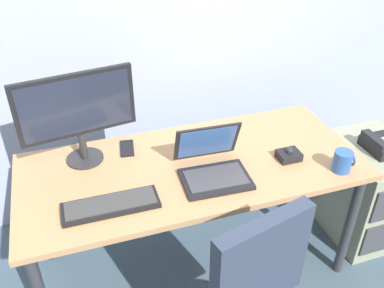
% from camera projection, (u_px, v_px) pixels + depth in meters
% --- Properties ---
extents(ground_plane, '(8.00, 8.00, 0.00)m').
position_uv_depth(ground_plane, '(192.00, 263.00, 2.44)').
color(ground_plane, '#394D5B').
extents(desk, '(1.66, 0.73, 0.71)m').
position_uv_depth(desk, '(192.00, 176.00, 2.09)').
color(desk, '#A37951').
rests_on(desk, ground).
extents(file_cabinet, '(0.42, 0.53, 0.61)m').
position_uv_depth(file_cabinet, '(366.00, 190.00, 2.52)').
color(file_cabinet, gray).
rests_on(file_cabinet, ground).
extents(desk_phone, '(0.17, 0.20, 0.09)m').
position_uv_depth(desk_phone, '(381.00, 145.00, 2.31)').
color(desk_phone, black).
rests_on(desk_phone, file_cabinet).
extents(monitor_main, '(0.54, 0.18, 0.46)m').
position_uv_depth(monitor_main, '(77.00, 111.00, 1.93)').
color(monitor_main, '#262628').
rests_on(monitor_main, desk).
extents(keyboard, '(0.41, 0.14, 0.03)m').
position_uv_depth(keyboard, '(111.00, 205.00, 1.79)').
color(keyboard, black).
rests_on(keyboard, desk).
extents(laptop, '(0.32, 0.32, 0.23)m').
position_uv_depth(laptop, '(212.00, 165.00, 1.96)').
color(laptop, black).
rests_on(laptop, desk).
extents(trackball_mouse, '(0.11, 0.09, 0.07)m').
position_uv_depth(trackball_mouse, '(289.00, 155.00, 2.08)').
color(trackball_mouse, black).
rests_on(trackball_mouse, desk).
extents(coffee_mug, '(0.10, 0.09, 0.10)m').
position_uv_depth(coffee_mug, '(343.00, 161.00, 1.98)').
color(coffee_mug, '#2B5196').
rests_on(coffee_mug, desk).
extents(cell_phone, '(0.09, 0.15, 0.01)m').
position_uv_depth(cell_phone, '(127.00, 148.00, 2.16)').
color(cell_phone, black).
rests_on(cell_phone, desk).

